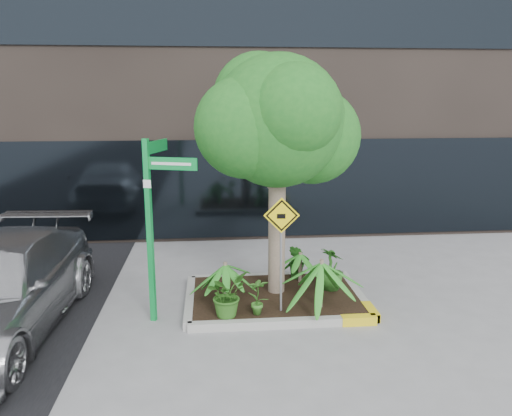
{
  "coord_description": "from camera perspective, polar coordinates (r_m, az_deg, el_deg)",
  "views": [
    {
      "loc": [
        -0.97,
        -8.47,
        3.82
      ],
      "look_at": [
        -0.17,
        0.2,
        1.85
      ],
      "focal_mm": 35.0,
      "sensor_mm": 36.0,
      "label": 1
    }
  ],
  "objects": [
    {
      "name": "palm_back",
      "position": [
        10.03,
        5.09,
        -5.27
      ],
      "size": [
        0.69,
        0.69,
        0.77
      ],
      "color": "gray",
      "rests_on": "ground"
    },
    {
      "name": "palm_front",
      "position": [
        8.8,
        7.52,
        -6.21
      ],
      "size": [
        0.99,
        0.99,
        1.11
      ],
      "color": "gray",
      "rests_on": "ground"
    },
    {
      "name": "planter",
      "position": [
        9.57,
        2.38,
        -10.11
      ],
      "size": [
        3.35,
        2.36,
        0.15
      ],
      "color": "#9E9E99",
      "rests_on": "ground"
    },
    {
      "name": "street_sign_post",
      "position": [
        8.47,
        -11.61,
        -0.3
      ],
      "size": [
        0.89,
        1.1,
        3.14
      ],
      "rotation": [
        0.0,
        0.0,
        -0.31
      ],
      "color": "#0D993D",
      "rests_on": "ground"
    },
    {
      "name": "shrub_d",
      "position": [
        10.24,
        4.75,
        -6.14
      ],
      "size": [
        0.48,
        0.48,
        0.72
      ],
      "primitive_type": "imported",
      "rotation": [
        0.0,
        0.0,
        4.95
      ],
      "color": "#215A1A",
      "rests_on": "planter"
    },
    {
      "name": "palm_left",
      "position": [
        9.07,
        -3.54,
        -6.49
      ],
      "size": [
        0.83,
        0.83,
        0.92
      ],
      "color": "gray",
      "rests_on": "ground"
    },
    {
      "name": "tree",
      "position": [
        9.04,
        2.48,
        9.89
      ],
      "size": [
        3.08,
        2.73,
        4.61
      ],
      "color": "gray",
      "rests_on": "ground"
    },
    {
      "name": "ground",
      "position": [
        9.34,
        1.16,
        -11.39
      ],
      "size": [
        80.0,
        80.0,
        0.0
      ],
      "primitive_type": "plane",
      "color": "gray",
      "rests_on": "ground"
    },
    {
      "name": "shrub_a",
      "position": [
        8.58,
        -3.38,
        -9.8
      ],
      "size": [
        0.97,
        0.97,
        0.77
      ],
      "primitive_type": "imported",
      "rotation": [
        0.0,
        0.0,
        0.92
      ],
      "color": "#295D1A",
      "rests_on": "planter"
    },
    {
      "name": "shrub_c",
      "position": [
        8.63,
        0.2,
        -10.0
      ],
      "size": [
        0.39,
        0.39,
        0.67
      ],
      "primitive_type": "imported",
      "rotation": [
        0.0,
        0.0,
        3.27
      ],
      "color": "#357223",
      "rests_on": "planter"
    },
    {
      "name": "shrub_b",
      "position": [
        9.78,
        8.62,
        -6.85
      ],
      "size": [
        0.64,
        0.64,
        0.82
      ],
      "primitive_type": "imported",
      "rotation": [
        0.0,
        0.0,
        2.18
      ],
      "color": "#245A1B",
      "rests_on": "planter"
    },
    {
      "name": "cattle_sign",
      "position": [
        8.51,
        2.91,
        -3.08
      ],
      "size": [
        0.62,
        0.25,
        2.0
      ],
      "rotation": [
        0.0,
        0.0,
        -0.06
      ],
      "color": "slate",
      "rests_on": "ground"
    }
  ]
}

